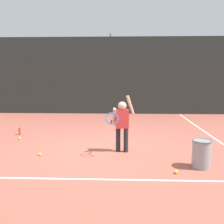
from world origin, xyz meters
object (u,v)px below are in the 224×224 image
Objects in this scene: tennis_ball_2 at (176,172)px; tennis_ball_3 at (20,138)px; tennis_player at (122,122)px; ball_hopper at (201,154)px; tennis_ball_1 at (20,132)px; water_bottle at (20,131)px; tennis_ball_0 at (40,154)px.

tennis_ball_2 and tennis_ball_3 have the same top height.
tennis_player is 2.40× the size of ball_hopper.
tennis_player is at bearing -19.62° from tennis_ball_3.
tennis_ball_3 is at bearing -68.50° from tennis_ball_1.
water_bottle reaches higher than tennis_ball_0.
ball_hopper is at bearing -37.99° from tennis_player.
tennis_ball_0 is 1.00× the size of tennis_ball_1.
tennis_ball_2 is (4.14, -2.86, -0.08)m from water_bottle.
tennis_player is at bearing -26.68° from water_bottle.
tennis_ball_3 is (-2.91, 1.04, -0.69)m from tennis_player.
tennis_ball_1 is at bearing 143.57° from tennis_ball_2.
ball_hopper is 8.52× the size of tennis_ball_2.
tennis_ball_1 is (-3.23, 1.84, -0.69)m from tennis_player.
tennis_ball_1 is 5.27m from tennis_ball_2.
tennis_ball_3 is at bearing -67.94° from water_bottle.
water_bottle reaches higher than tennis_ball_2.
water_bottle is 0.58m from tennis_ball_3.
tennis_ball_3 is at bearing 153.72° from tennis_player.
tennis_ball_0 and tennis_ball_2 have the same top height.
tennis_player is at bearing 11.27° from tennis_ball_0.
tennis_ball_1 is (-4.80, 2.80, -0.26)m from ball_hopper.
tennis_ball_1 is at bearing 121.74° from tennis_ball_0.
ball_hopper reaches higher than tennis_ball_0.
tennis_player reaches higher than water_bottle.
water_bottle reaches higher than tennis_ball_1.
tennis_player reaches higher than tennis_ball_1.
tennis_ball_2 is (-0.56, -0.33, -0.26)m from ball_hopper.
ball_hopper reaches higher than tennis_ball_2.
tennis_ball_3 is (0.22, -0.53, -0.08)m from water_bottle.
tennis_ball_2 is at bearing -30.64° from tennis_ball_3.
tennis_ball_2 is at bearing -36.43° from tennis_ball_1.
tennis_player is at bearing 148.67° from ball_hopper.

